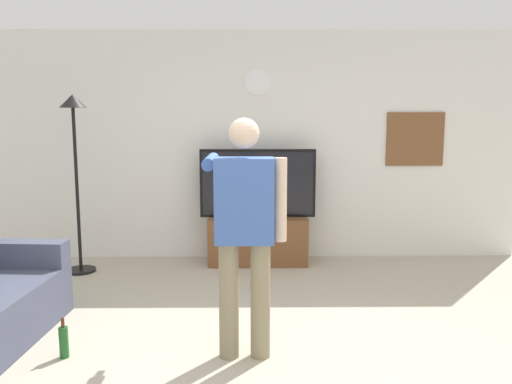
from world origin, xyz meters
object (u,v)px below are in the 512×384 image
at_px(tv_stand, 258,240).
at_px(floor_lamp, 75,147).
at_px(television, 258,183).
at_px(person_standing_nearer_lamp, 244,225).
at_px(beverage_bottle, 64,342).
at_px(wall_clock, 257,82).
at_px(framed_picture, 415,139).

distance_m(tv_stand, floor_lamp, 2.28).
bearing_deg(television, tv_stand, -90.00).
distance_m(person_standing_nearer_lamp, beverage_bottle, 1.54).
distance_m(tv_stand, wall_clock, 1.85).
bearing_deg(beverage_bottle, wall_clock, 61.99).
height_order(framed_picture, beverage_bottle, framed_picture).
bearing_deg(beverage_bottle, tv_stand, 59.17).
bearing_deg(floor_lamp, television, 10.13).
bearing_deg(framed_picture, floor_lamp, -171.13).
xyz_separation_m(tv_stand, floor_lamp, (-1.97, -0.31, 1.11)).
bearing_deg(tv_stand, wall_clock, 90.00).
height_order(wall_clock, framed_picture, wall_clock).
height_order(framed_picture, person_standing_nearer_lamp, framed_picture).
bearing_deg(wall_clock, beverage_bottle, -118.01).
xyz_separation_m(floor_lamp, beverage_bottle, (0.55, -2.08, -1.27)).
bearing_deg(tv_stand, television, 90.00).
height_order(tv_stand, framed_picture, framed_picture).
distance_m(framed_picture, beverage_bottle, 4.45).
distance_m(framed_picture, person_standing_nearer_lamp, 3.37).
xyz_separation_m(tv_stand, television, (-0.00, 0.05, 0.67)).
distance_m(wall_clock, floor_lamp, 2.18).
bearing_deg(framed_picture, wall_clock, -179.85).
bearing_deg(framed_picture, television, -172.46).
bearing_deg(beverage_bottle, person_standing_nearer_lamp, 0.71).
bearing_deg(wall_clock, person_standing_nearer_lamp, -92.81).
relative_size(framed_picture, floor_lamp, 0.35).
xyz_separation_m(floor_lamp, person_standing_nearer_lamp, (1.84, -2.06, -0.42)).
distance_m(television, floor_lamp, 2.05).
relative_size(tv_stand, beverage_bottle, 3.87).
height_order(person_standing_nearer_lamp, beverage_bottle, person_standing_nearer_lamp).
relative_size(tv_stand, person_standing_nearer_lamp, 0.67).
distance_m(wall_clock, beverage_bottle, 3.62).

